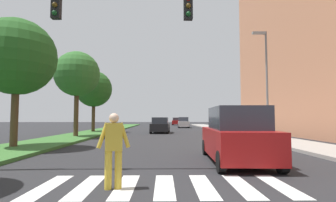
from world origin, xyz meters
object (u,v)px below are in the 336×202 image
sedan_far_horizon (176,122)px  tree_far (77,74)px  pedestrian_performer (114,147)px  tree_mid (17,57)px  tree_distant (94,89)px  sedan_midblock (160,126)px  sedan_distant (183,123)px  traffic_light_gantry (53,31)px  suv_crossing (236,136)px  street_lamp_right (265,75)px

sedan_far_horizon → tree_far: bearing=-105.0°
pedestrian_performer → tree_mid: bearing=131.2°
tree_distant → sedan_midblock: size_ratio=1.52×
sedan_distant → traffic_light_gantry: bearing=-101.2°
tree_mid → sedan_midblock: bearing=62.7°
traffic_light_gantry → sedan_midblock: traffic_light_gantry is taller
tree_mid → pedestrian_performer: 10.53m
suv_crossing → tree_far: bearing=129.8°
suv_crossing → tree_distant: bearing=118.4°
tree_far → sedan_far_horizon: tree_far is taller
traffic_light_gantry → sedan_far_horizon: traffic_light_gantry is taller
tree_mid → street_lamp_right: 15.33m
suv_crossing → sedan_far_horizon: 48.37m
sedan_midblock → street_lamp_right: bearing=-52.4°
tree_mid → street_lamp_right: bearing=16.7°
traffic_light_gantry → tree_far: bearing=105.4°
sedan_far_horizon → pedestrian_performer: bearing=-94.4°
tree_distant → pedestrian_performer: tree_distant is taller
tree_far → street_lamp_right: 14.46m
sedan_midblock → sedan_distant: sedan_distant is taller
suv_crossing → sedan_far_horizon: (0.27, 48.37, -0.16)m
street_lamp_right → sedan_distant: street_lamp_right is taller
tree_distant → sedan_far_horizon: (10.47, 29.53, -3.95)m
sedan_midblock → sedan_far_horizon: sedan_far_horizon is taller
tree_mid → traffic_light_gantry: tree_mid is taller
traffic_light_gantry → tree_mid: bearing=127.8°
tree_far → street_lamp_right: size_ratio=0.91×
traffic_light_gantry → street_lamp_right: size_ratio=1.02×
tree_distant → tree_mid: bearing=-90.0°
tree_mid → traffic_light_gantry: size_ratio=0.85×
sedan_far_horizon → tree_distant: bearing=-109.5°
suv_crossing → sedan_far_horizon: suv_crossing is taller
tree_far → traffic_light_gantry: size_ratio=0.89×
traffic_light_gantry → sedan_midblock: size_ratio=1.78×
suv_crossing → pedestrian_performer: bearing=-137.9°
tree_mid → tree_far: tree_far is taller
tree_distant → sedan_distant: 18.22m
suv_crossing → sedan_distant: (0.66, 32.92, -0.14)m
suv_crossing → tree_mid: bearing=158.4°
traffic_light_gantry → suv_crossing: 7.08m
tree_far → sedan_distant: 24.10m
tree_distant → traffic_light_gantry: 20.51m
tree_distant → suv_crossing: size_ratio=1.40×
street_lamp_right → sedan_distant: bearing=98.9°
tree_far → tree_distant: 7.32m
sedan_far_horizon → tree_mid: bearing=-103.3°
tree_mid → tree_distant: tree_mid is taller
sedan_midblock → tree_distant: bearing=174.0°
pedestrian_performer → sedan_midblock: (0.78, 21.44, -0.17)m
suv_crossing → street_lamp_right: bearing=61.9°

